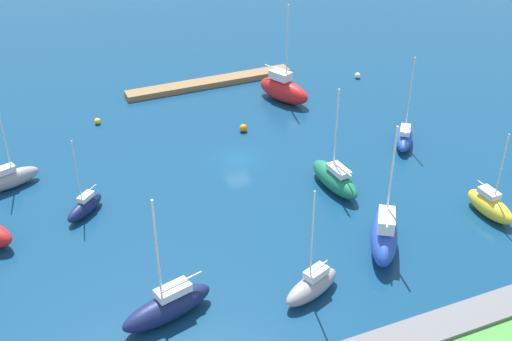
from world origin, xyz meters
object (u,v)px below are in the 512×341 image
sailboat_navy_lone_north (85,207)px  mooring_buoy_yellow (98,121)px  sailboat_blue_lone_south (404,137)px  mooring_buoy_white (358,75)px  sailboat_yellow_east_end (490,205)px  mooring_buoy_orange (243,128)px  sailboat_blue_off_beacon (384,234)px  sailboat_gray_far_north (312,286)px  sailboat_navy_near_pier (168,306)px  pier_dock (210,82)px  sailboat_red_far_south (284,89)px  sailboat_green_by_breakwater (335,178)px  sailboat_gray_along_channel (10,178)px

sailboat_navy_lone_north → mooring_buoy_yellow: sailboat_navy_lone_north is taller
sailboat_blue_lone_south → mooring_buoy_yellow: bearing=95.3°
sailboat_navy_lone_north → mooring_buoy_white: size_ratio=10.25×
sailboat_yellow_east_end → mooring_buoy_orange: size_ratio=9.83×
sailboat_blue_off_beacon → sailboat_gray_far_north: bearing=141.3°
sailboat_navy_near_pier → sailboat_navy_lone_north: (3.31, -16.06, -0.34)m
pier_dock → sailboat_yellow_east_end: size_ratio=2.53×
sailboat_blue_lone_south → sailboat_navy_lone_north: 34.83m
sailboat_red_far_south → sailboat_navy_lone_north: 30.97m
mooring_buoy_yellow → mooring_buoy_white: size_ratio=0.94×
pier_dock → sailboat_blue_off_beacon: size_ratio=1.86×
sailboat_yellow_east_end → sailboat_gray_far_north: size_ratio=0.87×
sailboat_green_by_breakwater → sailboat_gray_along_channel: bearing=61.5°
sailboat_red_far_south → mooring_buoy_orange: sailboat_red_far_south is taller
sailboat_yellow_east_end → sailboat_navy_lone_north: bearing=-116.9°
sailboat_red_far_south → sailboat_gray_far_north: size_ratio=1.22×
pier_dock → sailboat_gray_far_north: size_ratio=2.19×
sailboat_navy_lone_north → sailboat_gray_along_channel: bearing=-93.5°
sailboat_navy_near_pier → mooring_buoy_yellow: sailboat_navy_near_pier is taller
sailboat_green_by_breakwater → mooring_buoy_orange: 15.05m
sailboat_gray_far_north → sailboat_blue_off_beacon: bearing=177.2°
sailboat_blue_lone_south → sailboat_navy_lone_north: size_ratio=1.27×
sailboat_navy_near_pier → sailboat_gray_along_channel: bearing=-82.9°
sailboat_gray_along_channel → sailboat_navy_lone_north: (-5.91, 7.48, -0.18)m
pier_dock → sailboat_yellow_east_end: bearing=110.8°
pier_dock → sailboat_green_by_breakwater: 28.17m
sailboat_red_far_south → sailboat_blue_lone_south: size_ratio=1.21×
pier_dock → sailboat_blue_lone_south: bearing=122.0°
pier_dock → mooring_buoy_orange: bearing=87.0°
sailboat_navy_lone_north → mooring_buoy_white: (-39.25, -17.18, -0.46)m
sailboat_navy_near_pier → sailboat_blue_lone_south: size_ratio=1.09×
sailboat_navy_near_pier → sailboat_gray_along_channel: size_ratio=1.09×
mooring_buoy_yellow → mooring_buoy_orange: 17.15m
sailboat_green_by_breakwater → sailboat_navy_lone_north: sailboat_green_by_breakwater is taller
sailboat_navy_near_pier → sailboat_gray_far_north: sailboat_navy_near_pier is taller
sailboat_blue_lone_south → sailboat_navy_lone_north: bearing=125.5°
sailboat_gray_far_north → sailboat_blue_lone_south: bearing=-160.2°
sailboat_gray_along_channel → sailboat_blue_lone_south: (-40.73, 7.89, -0.03)m
sailboat_green_by_breakwater → sailboat_gray_far_north: 15.74m
sailboat_gray_far_north → mooring_buoy_orange: bearing=-121.9°
mooring_buoy_yellow → mooring_buoy_white: (-34.61, 0.42, 0.02)m
sailboat_navy_near_pier → mooring_buoy_yellow: (-1.33, -33.66, -0.83)m
sailboat_blue_lone_south → mooring_buoy_orange: size_ratio=11.38×
pier_dock → sailboat_green_by_breakwater: sailboat_green_by_breakwater is taller
sailboat_blue_off_beacon → mooring_buoy_white: bearing=6.0°
sailboat_navy_lone_north → sailboat_gray_far_north: 23.17m
pier_dock → sailboat_navy_lone_north: sailboat_navy_lone_north is taller
sailboat_green_by_breakwater → sailboat_blue_off_beacon: (0.76, 10.11, 0.48)m
sailboat_gray_along_channel → sailboat_navy_lone_north: sailboat_gray_along_channel is taller
sailboat_gray_along_channel → sailboat_blue_off_beacon: size_ratio=0.85×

